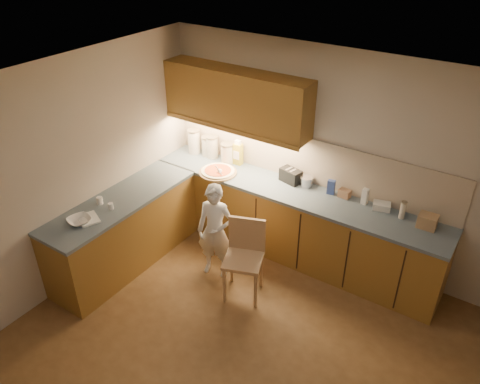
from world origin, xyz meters
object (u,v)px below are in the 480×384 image
(toaster, at_px, (291,176))
(oil_jug, at_px, (238,153))
(pizza_on_board, at_px, (218,172))
(child, at_px, (215,231))
(wooden_chair, at_px, (245,253))

(toaster, bearing_deg, oil_jug, -169.10)
(oil_jug, distance_m, toaster, 0.81)
(pizza_on_board, bearing_deg, toaster, 20.03)
(pizza_on_board, distance_m, toaster, 0.93)
(child, height_order, wooden_chair, child)
(pizza_on_board, relative_size, toaster, 1.67)
(child, bearing_deg, oil_jug, 93.51)
(oil_jug, bearing_deg, child, -69.87)
(oil_jug, relative_size, toaster, 1.17)
(wooden_chair, height_order, oil_jug, oil_jug)
(wooden_chair, distance_m, oil_jug, 1.50)
(oil_jug, xyz_separation_m, toaster, (0.80, -0.03, -0.07))
(pizza_on_board, distance_m, oil_jug, 0.38)
(child, xyz_separation_m, toaster, (0.42, 1.01, 0.40))
(pizza_on_board, bearing_deg, child, -56.68)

